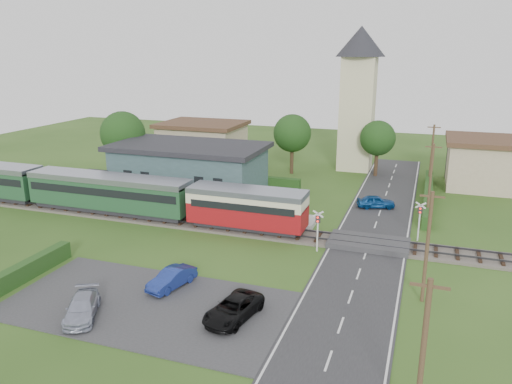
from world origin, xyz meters
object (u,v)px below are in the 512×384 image
(house_west, at_px, (203,142))
(crossing_signal_far, at_px, (420,216))
(church_tower, at_px, (359,88))
(house_east, at_px, (486,162))
(car_park_blue, at_px, (172,278))
(pedestrian_far, at_px, (111,191))
(car_on_road, at_px, (376,202))
(pedestrian_near, at_px, (219,202))
(car_park_dark, at_px, (233,309))
(equipment_hut, at_px, (93,184))
(station_building, at_px, (189,168))
(crossing_signal_near, at_px, (318,225))
(car_park_silver, at_px, (82,307))
(train, at_px, (81,189))

(house_west, distance_m, crossing_signal_far, 35.26)
(church_tower, distance_m, house_east, 17.21)
(car_park_blue, relative_size, pedestrian_far, 2.18)
(car_on_road, height_order, pedestrian_near, pedestrian_near)
(car_park_dark, bearing_deg, car_park_blue, 166.61)
(church_tower, distance_m, car_on_road, 19.14)
(pedestrian_far, bearing_deg, equipment_hut, 109.80)
(station_building, xyz_separation_m, pedestrian_far, (-5.78, -5.93, -1.40))
(equipment_hut, xyz_separation_m, house_west, (3.00, 19.80, 1.04))
(equipment_hut, height_order, car_park_dark, equipment_hut)
(station_building, height_order, pedestrian_near, station_building)
(crossing_signal_near, height_order, car_park_dark, crossing_signal_near)
(house_west, height_order, car_park_dark, house_west)
(crossing_signal_far, xyz_separation_m, car_park_blue, (-14.71, -13.89, -1.46))
(house_west, xyz_separation_m, pedestrian_far, (-0.78, -19.93, -1.50))
(pedestrian_far, bearing_deg, house_west, 20.94)
(crossing_signal_far, relative_size, car_park_silver, 0.82)
(house_east, distance_m, crossing_signal_near, 27.95)
(car_park_silver, height_order, car_park_dark, car_park_dark)
(house_west, distance_m, crossing_signal_near, 33.22)
(house_west, relative_size, car_park_blue, 2.95)
(crossing_signal_far, bearing_deg, car_on_road, 118.53)
(equipment_hut, height_order, house_east, house_east)
(pedestrian_near, bearing_deg, house_east, -162.64)
(train, bearing_deg, car_on_road, 20.80)
(pedestrian_far, bearing_deg, house_east, -38.93)
(house_east, relative_size, car_park_blue, 2.40)
(car_park_dark, distance_m, pedestrian_near, 18.47)
(car_park_blue, height_order, pedestrian_near, pedestrian_near)
(car_park_blue, relative_size, car_park_silver, 0.92)
(equipment_hut, height_order, pedestrian_far, equipment_hut)
(train, height_order, pedestrian_far, train)
(crossing_signal_near, height_order, pedestrian_near, crossing_signal_near)
(church_tower, height_order, car_park_silver, church_tower)
(train, distance_m, car_park_silver, 20.92)
(car_park_dark, bearing_deg, crossing_signal_far, 70.27)
(crossing_signal_near, distance_m, car_on_road, 12.89)
(equipment_hut, distance_m, station_building, 9.92)
(car_park_dark, relative_size, pedestrian_far, 2.56)
(church_tower, bearing_deg, crossing_signal_far, -69.98)
(house_east, distance_m, pedestrian_near, 30.77)
(equipment_hut, bearing_deg, car_park_blue, -41.03)
(equipment_hut, bearing_deg, house_west, 81.38)
(station_building, height_order, house_west, house_west)
(car_park_silver, xyz_separation_m, car_park_dark, (8.25, 2.68, 0.02))
(station_building, height_order, crossing_signal_near, station_building)
(church_tower, height_order, car_on_road, church_tower)
(car_park_blue, height_order, pedestrian_far, pedestrian_far)
(train, height_order, car_park_blue, train)
(house_west, relative_size, house_east, 1.23)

